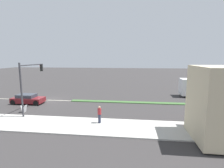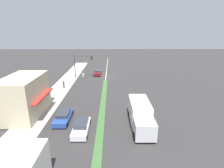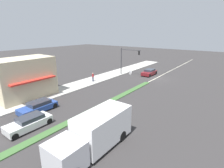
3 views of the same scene
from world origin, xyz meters
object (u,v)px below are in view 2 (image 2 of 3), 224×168
(delivery_truck, at_px, (140,114))
(warning_aframe_sign, at_px, (83,75))
(traffic_signal_main, at_px, (80,62))
(sedan_maroon, at_px, (98,72))
(van_white, at_px, (81,127))
(coupe_blue, at_px, (63,117))
(pedestrian, at_px, (64,84))

(delivery_truck, bearing_deg, warning_aframe_sign, -65.11)
(traffic_signal_main, height_order, sedan_maroon, traffic_signal_main)
(van_white, distance_m, coupe_blue, 3.85)
(traffic_signal_main, bearing_deg, coupe_blue, 93.03)
(pedestrian, xyz_separation_m, coupe_blue, (-3.30, 13.03, -0.37))
(traffic_signal_main, relative_size, van_white, 1.33)
(traffic_signal_main, bearing_deg, delivery_truck, 116.48)
(traffic_signal_main, distance_m, pedestrian, 9.00)
(warning_aframe_sign, relative_size, van_white, 0.20)
(sedan_maroon, xyz_separation_m, van_white, (0.00, 26.78, -0.02))
(warning_aframe_sign, height_order, van_white, van_white)
(delivery_truck, xyz_separation_m, coupe_blue, (10.00, -1.08, -0.87))
(warning_aframe_sign, distance_m, delivery_truck, 25.79)
(traffic_signal_main, bearing_deg, van_white, 99.32)
(delivery_truck, distance_m, coupe_blue, 10.09)
(pedestrian, distance_m, coupe_blue, 13.45)
(pedestrian, relative_size, warning_aframe_sign, 1.94)
(coupe_blue, bearing_deg, delivery_truck, 173.86)
(warning_aframe_sign, relative_size, coupe_blue, 0.19)
(warning_aframe_sign, xyz_separation_m, van_white, (-3.64, 24.95, 0.19))
(warning_aframe_sign, distance_m, sedan_maroon, 4.08)
(warning_aframe_sign, bearing_deg, van_white, 98.31)
(van_white, bearing_deg, delivery_truck, -167.68)
(sedan_maroon, bearing_deg, traffic_signal_main, 36.18)
(sedan_maroon, relative_size, coupe_blue, 0.96)
(pedestrian, height_order, warning_aframe_sign, pedestrian)
(coupe_blue, bearing_deg, sedan_maroon, -96.62)
(sedan_maroon, distance_m, van_white, 26.78)
(sedan_maroon, relative_size, van_white, 0.99)
(delivery_truck, height_order, sedan_maroon, delivery_truck)
(van_white, bearing_deg, sedan_maroon, -90.00)
(sedan_maroon, xyz_separation_m, coupe_blue, (2.80, 24.13, -0.04))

